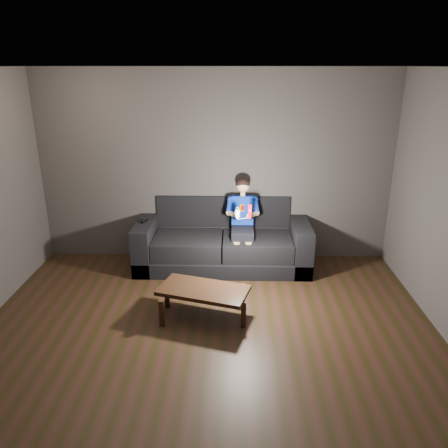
{
  "coord_description": "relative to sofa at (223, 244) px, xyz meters",
  "views": [
    {
      "loc": [
        0.28,
        -3.55,
        2.72
      ],
      "look_at": [
        0.15,
        1.55,
        0.85
      ],
      "focal_mm": 35.0,
      "sensor_mm": 36.0,
      "label": 1
    }
  ],
  "objects": [
    {
      "name": "back_wall",
      "position": [
        -0.12,
        0.28,
        1.04
      ],
      "size": [
        5.0,
        0.04,
        2.7
      ],
      "primitive_type": "cube",
      "color": "#413C39",
      "rests_on": "ground"
    },
    {
      "name": "child",
      "position": [
        0.28,
        -0.07,
        0.46
      ],
      "size": [
        0.45,
        0.56,
        1.11
      ],
      "color": "black",
      "rests_on": "sofa"
    },
    {
      "name": "wii_remote_red",
      "position": [
        0.36,
        -0.5,
        0.66
      ],
      "size": [
        0.06,
        0.07,
        0.18
      ],
      "color": "red",
      "rests_on": "child"
    },
    {
      "name": "coffee_table",
      "position": [
        -0.18,
        -1.44,
        0.01
      ],
      "size": [
        1.09,
        0.75,
        0.36
      ],
      "color": "black",
      "rests_on": "floor"
    },
    {
      "name": "floor",
      "position": [
        -0.12,
        -2.22,
        -0.31
      ],
      "size": [
        5.0,
        5.0,
        0.0
      ],
      "primitive_type": "plane",
      "color": "black",
      "rests_on": "ground"
    },
    {
      "name": "sofa",
      "position": [
        0.0,
        0.0,
        0.0
      ],
      "size": [
        2.42,
        1.05,
        0.94
      ],
      "color": "black",
      "rests_on": "floor"
    },
    {
      "name": "nunchuk_white",
      "position": [
        0.2,
        -0.5,
        0.63
      ],
      "size": [
        0.07,
        0.1,
        0.17
      ],
      "color": "white",
      "rests_on": "child"
    },
    {
      "name": "ceiling",
      "position": [
        -0.12,
        -2.22,
        2.39
      ],
      "size": [
        5.0,
        5.0,
        0.02
      ],
      "primitive_type": "cube",
      "color": "silver",
      "rests_on": "back_wall"
    },
    {
      "name": "wii_remote_black",
      "position": [
        -1.09,
        -0.09,
        0.37
      ],
      "size": [
        0.08,
        0.16,
        0.03
      ],
      "color": "black",
      "rests_on": "sofa"
    }
  ]
}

